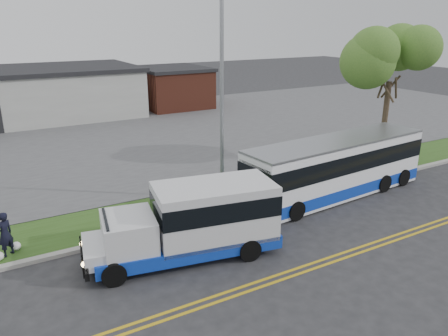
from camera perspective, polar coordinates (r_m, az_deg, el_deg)
ground at (r=17.43m, az=-4.38°, el=-9.09°), size 140.00×140.00×0.00m
lane_line_north at (r=14.52m, az=2.43°, el=-15.24°), size 70.00×0.12×0.01m
lane_line_south at (r=14.31m, az=3.09°, el=-15.81°), size 70.00×0.12×0.01m
curb at (r=18.30m, az=-5.88°, el=-7.47°), size 80.00×0.30×0.15m
verge at (r=19.82m, az=-8.02°, el=-5.51°), size 80.00×3.30×0.10m
parking_lot at (r=32.69m, az=-17.37°, el=3.51°), size 80.00×25.00×0.10m
brick_wing at (r=43.90m, az=-6.76°, el=10.45°), size 6.30×7.30×3.90m
tree_east at (r=26.70m, az=21.11°, el=13.36°), size 5.20×5.20×8.33m
streetlight_near at (r=19.46m, az=-0.18°, el=10.17°), size 0.35×1.53×9.50m
shuttle_bus at (r=15.66m, az=-3.62°, el=-6.66°), size 7.15×3.36×2.64m
transit_bus at (r=21.68m, az=14.40°, el=0.08°), size 10.26×3.09×2.81m
pedestrian at (r=17.45m, az=-26.70°, el=-7.73°), size 0.73×0.67×1.67m
grocery_bag_right at (r=17.97m, az=-25.49°, el=-9.19°), size 0.32×0.32×0.32m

